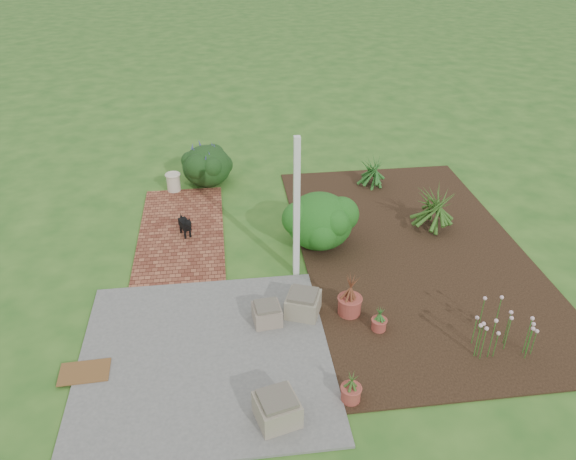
{
  "coord_description": "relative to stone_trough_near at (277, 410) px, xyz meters",
  "views": [
    {
      "loc": [
        -0.83,
        -7.69,
        5.6
      ],
      "look_at": [
        0.2,
        0.4,
        0.7
      ],
      "focal_mm": 35.0,
      "sensor_mm": 36.0,
      "label": 1
    }
  ],
  "objects": [
    {
      "name": "brick_path",
      "position": [
        -1.33,
        4.74,
        -0.19
      ],
      "size": [
        1.6,
        3.5,
        0.04
      ],
      "primitive_type": "cube",
      "color": "brown",
      "rests_on": "ground"
    },
    {
      "name": "stone_trough_far",
      "position": [
        0.62,
        1.98,
        -0.0
      ],
      "size": [
        0.63,
        0.63,
        0.32
      ],
      "primitive_type": "cube",
      "rotation": [
        0.0,
        0.0,
        -0.37
      ],
      "color": "gray",
      "rests_on": "concrete_patio"
    },
    {
      "name": "veranda_post",
      "position": [
        0.67,
        3.09,
        1.04
      ],
      "size": [
        0.1,
        0.1,
        2.5
      ],
      "primitive_type": "cube",
      "color": "white",
      "rests_on": "ground"
    },
    {
      "name": "ground",
      "position": [
        0.37,
        2.99,
        -0.21
      ],
      "size": [
        80.0,
        80.0,
        0.0
      ],
      "primitive_type": "plane",
      "color": "#285C1D",
      "rests_on": "ground"
    },
    {
      "name": "evergreen_shrub",
      "position": [
        1.21,
        3.93,
        0.34
      ],
      "size": [
        1.41,
        1.41,
        1.03
      ],
      "primitive_type": "ellipsoid",
      "rotation": [
        0.0,
        0.0,
        -0.18
      ],
      "color": "#113F0E",
      "rests_on": "garden_bed"
    },
    {
      "name": "purple_flowering_bush",
      "position": [
        -0.82,
        6.79,
        0.25
      ],
      "size": [
        1.36,
        1.36,
        0.91
      ],
      "primitive_type": "ellipsoid",
      "rotation": [
        0.0,
        0.0,
        -0.33
      ],
      "color": "black",
      "rests_on": "ground"
    },
    {
      "name": "stone_trough_mid",
      "position": [
        0.05,
        1.85,
        -0.03
      ],
      "size": [
        0.45,
        0.45,
        0.27
      ],
      "primitive_type": "cube",
      "rotation": [
        0.0,
        0.0,
        0.11
      ],
      "color": "gray",
      "rests_on": "concrete_patio"
    },
    {
      "name": "terracotta_pot_bronze",
      "position": [
        1.33,
        1.91,
        -0.03
      ],
      "size": [
        0.46,
        0.46,
        0.29
      ],
      "primitive_type": "cylinder",
      "rotation": [
        0.0,
        0.0,
        0.39
      ],
      "color": "#983E33",
      "rests_on": "garden_bed"
    },
    {
      "name": "black_dog",
      "position": [
        -1.23,
        4.51,
        0.09
      ],
      "size": [
        0.27,
        0.47,
        0.42
      ],
      "rotation": [
        0.0,
        0.0,
        0.39
      ],
      "color": "black",
      "rests_on": "brick_path"
    },
    {
      "name": "garden_bed",
      "position": [
        2.87,
        3.49,
        -0.19
      ],
      "size": [
        4.0,
        7.0,
        0.03
      ],
      "primitive_type": "cube",
      "color": "black",
      "rests_on": "ground"
    },
    {
      "name": "coir_doormat",
      "position": [
        -2.5,
        1.11,
        -0.16
      ],
      "size": [
        0.68,
        0.45,
        0.02
      ],
      "primitive_type": "cube",
      "rotation": [
        0.0,
        0.0,
        0.04
      ],
      "color": "brown",
      "rests_on": "concrete_patio"
    },
    {
      "name": "agapanthus_clump_front",
      "position": [
        2.78,
        6.19,
        0.2
      ],
      "size": [
        0.91,
        0.91,
        0.75
      ],
      "primitive_type": null,
      "rotation": [
        0.0,
        0.0,
        -0.07
      ],
      "color": "#193B12",
      "rests_on": "garden_bed"
    },
    {
      "name": "concrete_patio",
      "position": [
        -0.88,
        1.24,
        -0.19
      ],
      "size": [
        3.5,
        3.5,
        0.04
      ],
      "primitive_type": "cube",
      "color": "#5F5F5D",
      "rests_on": "ground"
    },
    {
      "name": "terracotta_pot_small_left",
      "position": [
        1.68,
        1.48,
        -0.09
      ],
      "size": [
        0.24,
        0.24,
        0.18
      ],
      "primitive_type": "cylinder",
      "rotation": [
        0.0,
        0.0,
        0.1
      ],
      "color": "#9C4034",
      "rests_on": "garden_bed"
    },
    {
      "name": "cream_ceramic_urn",
      "position": [
        -1.55,
        6.47,
        0.03
      ],
      "size": [
        0.37,
        0.37,
        0.38
      ],
      "primitive_type": "cylinder",
      "rotation": [
        0.0,
        0.0,
        0.35
      ],
      "color": "beige",
      "rests_on": "brick_path"
    },
    {
      "name": "pink_flower_patch",
      "position": [
        3.27,
        1.0,
        0.16
      ],
      "size": [
        1.28,
        1.28,
        0.67
      ],
      "primitive_type": null,
      "rotation": [
        0.0,
        0.0,
        0.26
      ],
      "color": "#113D0F",
      "rests_on": "garden_bed"
    },
    {
      "name": "terracotta_pot_small_right",
      "position": [
        0.97,
        0.2,
        -0.07
      ],
      "size": [
        0.3,
        0.3,
        0.21
      ],
      "primitive_type": "cylinder",
      "rotation": [
        0.0,
        0.0,
        -0.25
      ],
      "color": "#9B4034",
      "rests_on": "garden_bed"
    },
    {
      "name": "stone_trough_near",
      "position": [
        0.0,
        0.0,
        0.0
      ],
      "size": [
        0.6,
        0.6,
        0.33
      ],
      "primitive_type": "cube",
      "rotation": [
        0.0,
        0.0,
        0.25
      ],
      "color": "gray",
      "rests_on": "concrete_patio"
    },
    {
      "name": "agapanthus_clump_back",
      "position": [
        3.47,
        4.25,
        0.32
      ],
      "size": [
        1.35,
        1.35,
        1.0
      ],
      "primitive_type": null,
      "rotation": [
        0.0,
        0.0,
        -0.25
      ],
      "color": "#103E0F",
      "rests_on": "garden_bed"
    }
  ]
}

